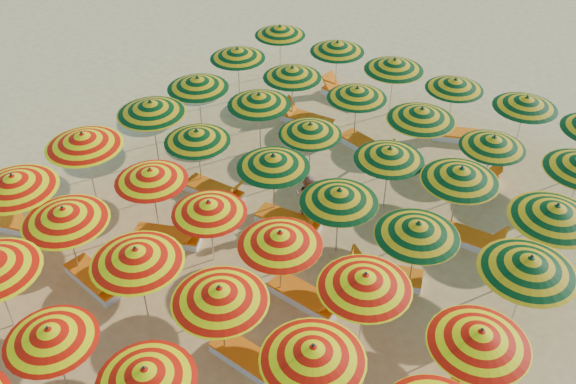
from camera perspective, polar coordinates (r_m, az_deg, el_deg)
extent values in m
plane|color=#EAC368|center=(16.02, -1.04, -5.42)|extent=(120.00, 120.00, 0.00)
cylinder|color=silver|center=(14.95, -24.10, -8.22)|extent=(0.04, 0.04, 2.02)
cylinder|color=silver|center=(13.46, -19.71, -13.91)|extent=(0.03, 0.03, 1.77)
cone|color=orange|center=(12.89, -20.43, -11.77)|extent=(1.88, 1.88, 0.34)
sphere|color=black|center=(12.75, -20.62, -11.21)|extent=(0.06, 0.06, 0.06)
cone|color=orange|center=(11.80, -12.58, -15.56)|extent=(2.38, 2.38, 0.34)
sphere|color=black|center=(11.65, -12.71, -14.98)|extent=(0.06, 0.06, 0.06)
cylinder|color=silver|center=(16.93, -22.49, -1.55)|extent=(0.04, 0.04, 2.04)
cone|color=orange|center=(16.43, -23.21, 0.83)|extent=(2.70, 2.70, 0.39)
sphere|color=black|center=(16.31, -23.40, 1.45)|extent=(0.07, 0.07, 0.07)
cylinder|color=silver|center=(15.63, -18.65, -4.33)|extent=(0.04, 0.04, 1.97)
cone|color=orange|center=(15.10, -19.28, -1.92)|extent=(2.03, 2.03, 0.38)
sphere|color=black|center=(14.97, -19.45, -1.28)|extent=(0.07, 0.07, 0.07)
cylinder|color=silver|center=(14.22, -12.85, -8.01)|extent=(0.04, 0.04, 1.98)
cone|color=orange|center=(13.63, -13.34, -5.50)|extent=(2.57, 2.57, 0.38)
sphere|color=black|center=(13.49, -13.47, -4.83)|extent=(0.07, 0.07, 0.07)
cylinder|color=silver|center=(13.25, -5.85, -11.51)|extent=(0.04, 0.04, 1.95)
cone|color=orange|center=(12.62, -6.09, -9.02)|extent=(2.40, 2.40, 0.37)
sphere|color=black|center=(12.47, -6.16, -8.35)|extent=(0.06, 0.06, 0.06)
cylinder|color=silver|center=(12.33, 2.14, -16.51)|extent=(0.04, 0.04, 1.95)
cone|color=orange|center=(11.65, 2.24, -14.09)|extent=(2.23, 2.23, 0.37)
sphere|color=black|center=(11.48, 2.27, -13.44)|extent=(0.06, 0.06, 0.06)
cylinder|color=silver|center=(17.89, -17.24, 2.11)|extent=(0.04, 0.04, 2.02)
cone|color=orange|center=(17.42, -17.76, 4.44)|extent=(2.66, 2.66, 0.39)
sphere|color=black|center=(17.31, -17.90, 5.05)|extent=(0.07, 0.07, 0.07)
cylinder|color=silver|center=(16.49, -11.77, -0.71)|extent=(0.03, 0.03, 1.81)
cone|color=orange|center=(16.02, -12.12, 1.48)|extent=(1.96, 1.96, 0.35)
sphere|color=black|center=(15.91, -12.21, 2.06)|extent=(0.06, 0.06, 0.06)
cylinder|color=silver|center=(15.36, -6.83, -3.58)|extent=(0.03, 0.03, 1.77)
cone|color=orange|center=(14.86, -7.05, -1.36)|extent=(2.21, 2.21, 0.34)
sphere|color=black|center=(14.74, -7.11, -0.78)|extent=(0.06, 0.06, 0.06)
cylinder|color=silver|center=(14.35, -0.69, -6.55)|extent=(0.04, 0.04, 1.88)
cone|color=orange|center=(13.79, -0.71, -4.14)|extent=(2.29, 2.29, 0.36)
sphere|color=black|center=(13.66, -0.72, -3.50)|extent=(0.06, 0.06, 0.06)
cylinder|color=silver|center=(13.51, 6.61, -10.33)|extent=(0.04, 0.04, 1.94)
cone|color=orange|center=(12.90, 6.87, -7.85)|extent=(2.38, 2.38, 0.37)
sphere|color=black|center=(12.75, 6.94, -7.19)|extent=(0.06, 0.06, 0.06)
cylinder|color=silver|center=(13.03, 16.04, -14.62)|extent=(0.04, 0.04, 1.92)
cone|color=orange|center=(12.40, 16.71, -12.26)|extent=(2.15, 2.15, 0.37)
sphere|color=black|center=(12.24, 16.89, -11.62)|extent=(0.06, 0.06, 0.06)
cylinder|color=silver|center=(18.94, -11.77, 5.17)|extent=(0.04, 0.04, 1.96)
cone|color=#645606|center=(18.51, -12.11, 7.38)|extent=(2.28, 2.28, 0.37)
sphere|color=black|center=(18.40, -12.19, 7.95)|extent=(0.07, 0.07, 0.07)
cylinder|color=silver|center=(17.75, -7.89, 2.87)|extent=(0.03, 0.03, 1.79)
cone|color=#645606|center=(17.32, -8.11, 4.97)|extent=(1.93, 1.93, 0.34)
sphere|color=black|center=(17.22, -8.17, 5.52)|extent=(0.06, 0.06, 0.06)
cylinder|color=silver|center=(16.54, -1.28, 0.47)|extent=(0.04, 0.04, 1.87)
cone|color=#645606|center=(16.06, -1.32, 2.77)|extent=(1.93, 1.93, 0.36)
sphere|color=black|center=(15.94, -1.33, 3.37)|extent=(0.06, 0.06, 0.06)
cylinder|color=silver|center=(15.48, 4.43, -2.70)|extent=(0.04, 0.04, 1.88)
cone|color=#645606|center=(14.96, 4.58, -0.34)|extent=(2.40, 2.40, 0.36)
sphere|color=black|center=(14.84, 4.62, 0.29)|extent=(0.06, 0.06, 0.06)
cylinder|color=silver|center=(14.81, 11.08, -5.66)|extent=(0.04, 0.04, 1.90)
cone|color=#645606|center=(14.27, 11.47, -3.27)|extent=(2.47, 2.47, 0.36)
sphere|color=black|center=(14.13, 11.57, -2.63)|extent=(0.06, 0.06, 0.06)
cylinder|color=silver|center=(14.48, 19.91, -8.56)|extent=(0.04, 0.04, 2.04)
cone|color=#645606|center=(13.89, 20.68, -6.04)|extent=(2.26, 2.26, 0.39)
sphere|color=black|center=(13.75, 20.88, -5.36)|extent=(0.07, 0.07, 0.07)
cylinder|color=silver|center=(20.11, -7.84, 7.58)|extent=(0.04, 0.04, 1.87)
cone|color=#645606|center=(19.72, -8.04, 9.61)|extent=(2.22, 2.22, 0.36)
sphere|color=black|center=(19.62, -8.09, 10.14)|extent=(0.06, 0.06, 0.06)
cylinder|color=silver|center=(19.11, -2.53, 6.14)|extent=(0.04, 0.04, 1.86)
cone|color=#645606|center=(18.70, -2.60, 8.24)|extent=(1.97, 1.97, 0.35)
sphere|color=black|center=(18.60, -2.61, 8.78)|extent=(0.06, 0.06, 0.06)
cylinder|color=silver|center=(17.94, 1.94, 3.58)|extent=(0.03, 0.03, 1.75)
cone|color=#645606|center=(17.52, 1.99, 5.63)|extent=(2.08, 2.08, 0.33)
sphere|color=black|center=(17.42, 2.00, 6.16)|extent=(0.06, 0.06, 0.06)
cylinder|color=silver|center=(17.06, 8.76, 1.20)|extent=(0.03, 0.03, 1.82)
cone|color=#645606|center=(16.60, 9.02, 3.39)|extent=(1.93, 1.93, 0.35)
sphere|color=black|center=(16.49, 9.08, 3.96)|extent=(0.06, 0.06, 0.06)
cylinder|color=silver|center=(16.56, 14.65, -0.79)|extent=(0.04, 0.04, 1.94)
cone|color=#645606|center=(16.06, 15.12, 1.55)|extent=(2.11, 2.11, 0.37)
sphere|color=black|center=(15.94, 15.24, 2.16)|extent=(0.06, 0.06, 0.06)
cylinder|color=silver|center=(15.96, 21.95, -4.10)|extent=(0.04, 0.04, 2.04)
cone|color=#645606|center=(15.42, 22.70, -1.66)|extent=(2.59, 2.59, 0.39)
sphere|color=black|center=(15.29, 22.90, -1.01)|extent=(0.07, 0.07, 0.07)
cylinder|color=silver|center=(21.83, -4.41, 10.33)|extent=(0.03, 0.03, 1.82)
cone|color=#645606|center=(21.47, -4.52, 12.20)|extent=(2.06, 2.06, 0.35)
sphere|color=black|center=(21.39, -4.54, 12.68)|extent=(0.06, 0.06, 0.06)
cylinder|color=silver|center=(20.58, 0.37, 8.64)|extent=(0.03, 0.03, 1.83)
cone|color=#645606|center=(20.20, 0.38, 10.60)|extent=(2.03, 2.03, 0.35)
sphere|color=black|center=(20.11, 0.38, 11.11)|extent=(0.06, 0.06, 0.06)
cylinder|color=silver|center=(19.65, 6.01, 6.80)|extent=(0.03, 0.03, 1.79)
cone|color=#645606|center=(19.26, 6.16, 8.78)|extent=(2.01, 2.01, 0.34)
sphere|color=black|center=(19.16, 6.20, 9.29)|extent=(0.06, 0.06, 0.06)
cylinder|color=silver|center=(18.66, 11.46, 4.61)|extent=(0.04, 0.04, 1.93)
cone|color=#645606|center=(18.22, 11.79, 6.81)|extent=(2.40, 2.40, 0.37)
sphere|color=black|center=(18.12, 11.87, 7.38)|extent=(0.06, 0.06, 0.06)
cylinder|color=silver|center=(18.23, 17.34, 2.28)|extent=(0.03, 0.03, 1.75)
cone|color=#645606|center=(17.82, 17.79, 4.25)|extent=(2.23, 2.23, 0.33)
sphere|color=black|center=(17.72, 17.90, 4.77)|extent=(0.06, 0.06, 0.06)
cylinder|color=silver|center=(17.95, 24.11, 0.15)|extent=(0.04, 0.04, 1.92)
cylinder|color=silver|center=(23.44, -0.70, 12.43)|extent=(0.03, 0.03, 1.79)
cone|color=#645606|center=(23.12, -0.72, 14.17)|extent=(2.31, 2.31, 0.34)
sphere|color=black|center=(23.04, -0.72, 14.61)|extent=(0.06, 0.06, 0.06)
cylinder|color=silver|center=(22.26, 4.31, 10.93)|extent=(0.03, 0.03, 1.83)
cone|color=#645606|center=(21.92, 4.41, 12.77)|extent=(2.38, 2.38, 0.35)
sphere|color=black|center=(21.83, 4.43, 13.24)|extent=(0.06, 0.06, 0.06)
cylinder|color=silver|center=(21.15, 9.20, 9.12)|extent=(0.04, 0.04, 1.92)
cone|color=#645606|center=(20.77, 9.43, 11.12)|extent=(2.12, 2.12, 0.36)
sphere|color=black|center=(20.68, 9.49, 11.64)|extent=(0.06, 0.06, 0.06)
cylinder|color=silver|center=(20.67, 14.29, 7.42)|extent=(0.03, 0.03, 1.77)
cone|color=#645606|center=(20.30, 14.62, 9.28)|extent=(1.86, 1.86, 0.34)
sphere|color=black|center=(20.21, 14.71, 9.76)|extent=(0.06, 0.06, 0.06)
cylinder|color=silver|center=(20.17, 19.92, 5.54)|extent=(0.04, 0.04, 1.85)
cone|color=#645606|center=(19.78, 20.41, 7.49)|extent=(2.30, 2.30, 0.35)
sphere|color=black|center=(19.68, 20.54, 8.00)|extent=(0.06, 0.06, 0.06)
cube|color=white|center=(17.94, -22.36, -2.85)|extent=(1.80, 1.10, 0.20)
cube|color=orange|center=(17.86, -22.46, -2.54)|extent=(1.80, 1.10, 0.06)
cube|color=orange|center=(17.34, -20.77, -2.44)|extent=(0.53, 0.67, 0.48)
cube|color=white|center=(15.86, -16.77, -7.52)|extent=(1.76, 0.79, 0.20)
cube|color=orange|center=(15.78, -16.86, -7.19)|extent=(1.76, 0.79, 0.06)
cube|color=orange|center=(15.16, -15.54, -7.93)|extent=(0.43, 0.62, 0.48)
cube|color=white|center=(13.74, -3.52, -14.66)|extent=(1.72, 0.64, 0.20)
cube|color=orange|center=(13.64, -3.54, -14.33)|extent=(1.72, 0.64, 0.06)
cube|color=orange|center=(13.18, -1.17, -15.23)|extent=(0.38, 0.59, 0.48)
cube|color=white|center=(16.56, -10.65, -4.01)|extent=(1.79, 1.23, 0.20)
cube|color=orange|center=(16.48, -10.70, -3.67)|extent=(1.79, 1.23, 0.06)
cube|color=orange|center=(16.12, -8.45, -3.42)|extent=(0.57, 0.68, 0.48)
cube|color=white|center=(14.83, 1.46, -9.36)|extent=(1.72, 0.64, 0.20)
cube|color=orange|center=(14.74, 1.47, -9.02)|extent=(1.72, 0.64, 0.06)
cube|color=orange|center=(14.31, 3.78, -9.65)|extent=(0.39, 0.59, 0.48)
cube|color=orange|center=(13.49, 15.24, -15.47)|extent=(0.46, 0.63, 0.48)
cube|color=white|center=(17.84, -6.63, 0.01)|extent=(1.73, 0.68, 0.20)
cube|color=orange|center=(17.76, -6.66, 0.34)|extent=(1.73, 0.68, 0.06)
cube|color=orange|center=(17.27, -4.87, 0.16)|extent=(0.40, 0.60, 0.48)
cube|color=white|center=(16.73, 0.01, -2.69)|extent=(1.76, 0.80, 0.20)
cube|color=orange|center=(16.65, 0.01, -2.35)|extent=(1.76, 0.80, 0.06)
cube|color=orange|center=(16.27, 2.19, -2.50)|extent=(0.44, 0.62, 0.48)
cube|color=white|center=(15.47, 8.68, -7.41)|extent=(1.80, 1.14, 0.20)
cube|color=orange|center=(15.38, 8.73, -7.07)|extent=(1.80, 1.14, 0.06)
cube|color=orange|center=(15.27, 6.20, -6.04)|extent=(0.54, 0.67, 0.48)
cube|color=white|center=(16.87, 15.67, -4.03)|extent=(1.75, 0.73, 0.20)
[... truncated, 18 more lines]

